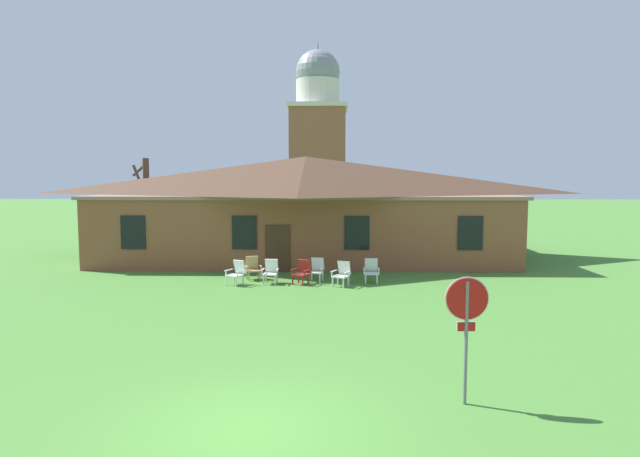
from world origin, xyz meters
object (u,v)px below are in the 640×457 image
Objects in this scene: lawn_chair_by_porch at (237,272)px; lawn_chair_under_eave at (371,270)px; lawn_chair_near_door at (253,267)px; lawn_chair_far_side at (342,273)px; lawn_chair_left_end at (271,271)px; lawn_chair_right_end at (317,269)px; lawn_chair_middle at (302,271)px; stop_sign at (467,315)px.

lawn_chair_by_porch is 1.00× the size of lawn_chair_under_eave.
lawn_chair_by_porch and lawn_chair_near_door have the same top height.
lawn_chair_far_side is at bearing -1.97° from lawn_chair_by_porch.
lawn_chair_right_end is (1.81, 0.45, 0.00)m from lawn_chair_left_end.
stop_sign is at bearing -72.08° from lawn_chair_middle.
lawn_chair_left_end is 1.87m from lawn_chair_right_end.
lawn_chair_near_door is at bearing 115.26° from stop_sign.
lawn_chair_far_side is (4.13, -0.14, 0.00)m from lawn_chair_by_porch.
lawn_chair_by_porch is at bearing -166.63° from lawn_chair_left_end.
lawn_chair_middle is 2.78m from lawn_chair_under_eave.
lawn_chair_left_end is 1.00× the size of lawn_chair_under_eave.
lawn_chair_near_door is at bearing 136.14° from lawn_chair_left_end.
lawn_chair_middle is at bearing -3.77° from lawn_chair_left_end.
lawn_chair_under_eave is (4.01, 0.28, 0.00)m from lawn_chair_left_end.
lawn_chair_by_porch is 1.34m from lawn_chair_left_end.
lawn_chair_by_porch and lawn_chair_under_eave have the same top height.
stop_sign reaches higher than lawn_chair_far_side.
lawn_chair_middle is (-3.64, 11.26, -1.18)m from stop_sign.
lawn_chair_middle is at bearing 107.92° from stop_sign.
lawn_chair_near_door and lawn_chair_right_end have the same top height.
lawn_chair_near_door is 2.67m from lawn_chair_right_end.
lawn_chair_near_door and lawn_chair_far_side have the same top height.
lawn_chair_left_end is (0.84, -0.81, 0.00)m from lawn_chair_near_door.
lawn_chair_middle is 1.00× the size of lawn_chair_right_end.
lawn_chair_left_end is 2.86m from lawn_chair_far_side.
lawn_chair_left_end and lawn_chair_middle have the same top height.
stop_sign is 2.49× the size of lawn_chair_near_door.
stop_sign is at bearing -85.66° from lawn_chair_under_eave.
lawn_chair_by_porch and lawn_chair_left_end have the same top height.
lawn_chair_right_end is (0.56, 0.54, 0.00)m from lawn_chair_middle.
lawn_chair_middle is 1.62m from lawn_chair_far_side.
lawn_chair_middle and lawn_chair_far_side have the same top height.
lawn_chair_near_door is 1.00× the size of lawn_chair_middle.
lawn_chair_near_door is (0.47, 1.12, 0.00)m from lawn_chair_by_porch.
lawn_chair_under_eave is at bearing 4.00° from lawn_chair_left_end.
lawn_chair_far_side and lawn_chair_under_eave have the same top height.
lawn_chair_left_end is (-4.89, 11.35, -1.18)m from stop_sign.
lawn_chair_left_end is at bearing -43.86° from lawn_chair_near_door.
lawn_chair_right_end is at bearing 43.83° from lawn_chair_middle.
lawn_chair_far_side is 1.00× the size of lawn_chair_under_eave.
lawn_chair_near_door is 2.27m from lawn_chair_middle.
lawn_chair_by_porch is at bearing 178.03° from lawn_chair_far_side.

